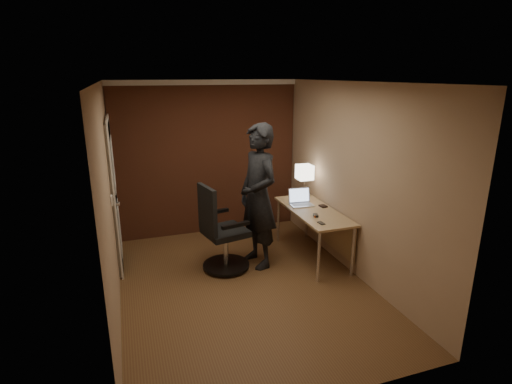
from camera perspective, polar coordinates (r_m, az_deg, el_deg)
room at (r=6.10m, az=-8.59°, el=4.84°), size 4.00×4.00×4.00m
desk at (r=5.81m, az=8.75°, el=-3.64°), size 0.60×1.50×0.73m
desk_lamp at (r=6.10m, az=6.95°, el=2.76°), size 0.22×0.22×0.54m
laptop at (r=5.93m, az=6.35°, el=-1.15°), size 0.35×0.29×0.23m
mouse at (r=5.47m, az=8.52°, el=-3.33°), size 0.09×0.11×0.03m
phone at (r=5.24m, az=9.30°, el=-4.40°), size 0.07×0.12×0.01m
wallet at (r=5.88m, az=9.56°, el=-1.99°), size 0.10×0.12×0.02m
office_chair at (r=5.40m, az=-5.11°, el=-6.01°), size 0.65×0.72×1.18m
person at (r=5.40m, az=0.33°, el=-0.66°), size 0.62×0.81×1.98m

